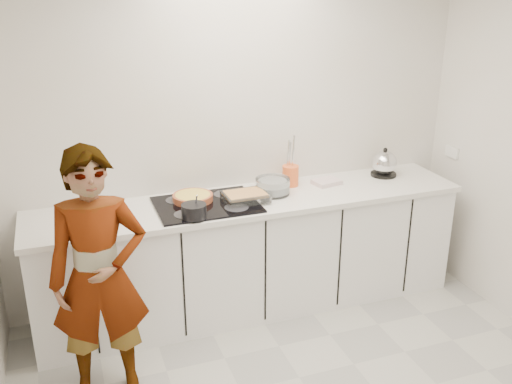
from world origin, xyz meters
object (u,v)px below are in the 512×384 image
object	(u,v)px
hob	(207,205)
kettle	(384,164)
saucepan	(194,211)
cook	(99,277)
tart_dish	(193,197)
mixing_bowl	(273,187)
utensil_crock	(290,176)
baking_dish	(245,196)

from	to	relation	value
hob	kettle	world-z (taller)	kettle
saucepan	cook	xyz separation A→B (m)	(-0.67, -0.37, -0.18)
kettle	cook	xyz separation A→B (m)	(-2.35, -0.72, -0.22)
tart_dish	kettle	world-z (taller)	kettle
mixing_bowl	kettle	xyz separation A→B (m)	(1.01, 0.08, 0.04)
utensil_crock	mixing_bowl	bearing A→B (deg)	-147.67
baking_dish	cook	size ratio (longest dim) A/B	0.20
tart_dish	cook	bearing A→B (deg)	-137.44
hob	cook	world-z (taller)	cook
tart_dish	baking_dish	bearing A→B (deg)	-19.95
tart_dish	hob	bearing A→B (deg)	-50.71
cook	kettle	bearing A→B (deg)	21.93
saucepan	cook	bearing A→B (deg)	-150.84
hob	tart_dish	xyz separation A→B (m)	(-0.08, 0.09, 0.03)
hob	cook	size ratio (longest dim) A/B	0.45
hob	mixing_bowl	xyz separation A→B (m)	(0.53, 0.06, 0.05)
utensil_crock	cook	bearing A→B (deg)	-153.51
cook	mixing_bowl	bearing A→B (deg)	30.42
saucepan	mixing_bowl	xyz separation A→B (m)	(0.67, 0.27, -0.01)
kettle	baking_dish	bearing A→B (deg)	-172.02
utensil_crock	cook	world-z (taller)	cook
saucepan	kettle	world-z (taller)	kettle
tart_dish	saucepan	world-z (taller)	saucepan
baking_dish	utensil_crock	size ratio (longest dim) A/B	1.99
hob	utensil_crock	distance (m)	0.75
hob	mixing_bowl	bearing A→B (deg)	6.47
hob	kettle	distance (m)	1.55
mixing_bowl	utensil_crock	xyz separation A→B (m)	(0.20, 0.12, 0.02)
hob	saucepan	distance (m)	0.26
baking_dish	tart_dish	bearing A→B (deg)	160.05
tart_dish	cook	world-z (taller)	cook
baking_dish	cook	bearing A→B (deg)	-153.48
baking_dish	mixing_bowl	world-z (taller)	mixing_bowl
utensil_crock	tart_dish	bearing A→B (deg)	-173.50
kettle	cook	distance (m)	2.47
mixing_bowl	kettle	bearing A→B (deg)	4.51
tart_dish	saucepan	distance (m)	0.31
tart_dish	saucepan	size ratio (longest dim) A/B	1.65
kettle	saucepan	bearing A→B (deg)	-168.30
baking_dish	kettle	bearing A→B (deg)	7.98
baking_dish	utensil_crock	world-z (taller)	utensil_crock
tart_dish	saucepan	bearing A→B (deg)	-102.16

